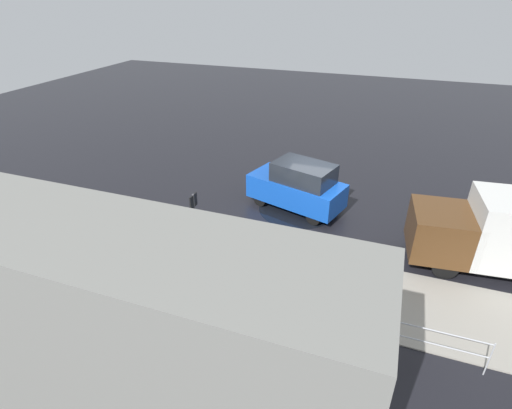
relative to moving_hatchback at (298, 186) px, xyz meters
The scene contains 10 objects.
ground_plane 1.34m from the moving_hatchback, 152.65° to the left, with size 60.00×60.00×0.00m, color black.
kerb_strip 4.77m from the moving_hatchback, 99.52° to the left, with size 24.00×3.20×0.04m, color gray.
moving_hatchback is the anchor object (origin of this frame).
delivery_truck 7.42m from the moving_hatchback, 166.63° to the left, with size 5.56×2.64×2.60m.
fire_hydrant 4.36m from the moving_hatchback, 54.67° to the left, with size 0.42×0.31×0.80m.
pedestrian 4.94m from the moving_hatchback, 45.98° to the left, with size 0.25×0.57×1.22m.
metal_railing 6.68m from the moving_hatchback, 105.66° to the left, with size 9.11×0.04×1.05m.
sign_post 5.07m from the moving_hatchback, 62.16° to the left, with size 0.07×0.44×2.40m.
puddle_patch 1.03m from the moving_hatchback, 111.49° to the left, with size 3.20×3.20×0.01m, color black.
building_block 10.38m from the moving_hatchback, 80.77° to the left, with size 10.93×2.40×4.77m, color slate.
Camera 1 is at (-2.62, 13.95, 8.24)m, focal length 28.00 mm.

